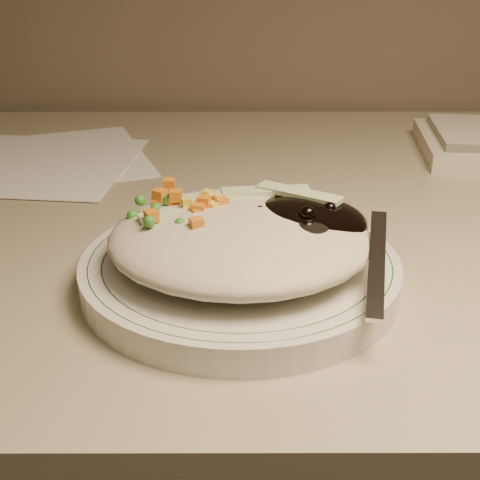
{
  "coord_description": "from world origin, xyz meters",
  "views": [
    {
      "loc": [
        -0.09,
        0.77,
        0.99
      ],
      "look_at": [
        -0.09,
        1.21,
        0.78
      ],
      "focal_mm": 50.0,
      "sensor_mm": 36.0,
      "label": 1
    }
  ],
  "objects": [
    {
      "name": "desk",
      "position": [
        0.0,
        1.38,
        0.54
      ],
      "size": [
        1.4,
        0.7,
        0.74
      ],
      "color": "gray",
      "rests_on": "ground"
    },
    {
      "name": "plate",
      "position": [
        -0.09,
        1.21,
        0.75
      ],
      "size": [
        0.24,
        0.24,
        0.02
      ],
      "primitive_type": "cylinder",
      "color": "silver",
      "rests_on": "desk"
    },
    {
      "name": "plate_rim",
      "position": [
        -0.09,
        1.21,
        0.76
      ],
      "size": [
        0.23,
        0.23,
        0.0
      ],
      "color": "#144723",
      "rests_on": "plate"
    },
    {
      "name": "meal",
      "position": [
        -0.08,
        1.21,
        0.78
      ],
      "size": [
        0.2,
        0.19,
        0.05
      ],
      "color": "#AFA78E",
      "rests_on": "plate"
    },
    {
      "name": "papers",
      "position": [
        -0.35,
        1.49,
        0.74
      ],
      "size": [
        0.35,
        0.3,
        0.0
      ],
      "color": "white",
      "rests_on": "desk"
    }
  ]
}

